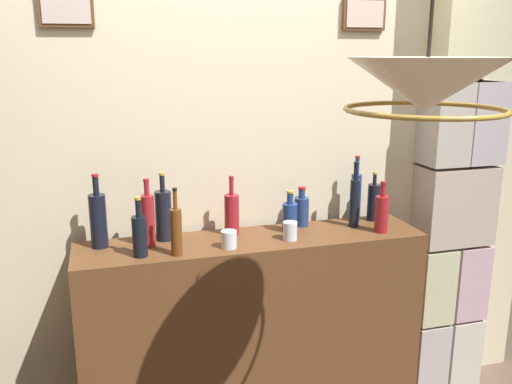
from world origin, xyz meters
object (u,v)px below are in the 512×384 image
at_px(liquor_bottle_rum, 374,202).
at_px(liquor_bottle_whiskey, 382,213).
at_px(liquor_bottle_port, 140,235).
at_px(liquor_bottle_gin, 98,219).
at_px(liquor_bottle_tequila, 232,213).
at_px(liquor_bottle_rye, 164,215).
at_px(glass_tumbler_rocks, 229,239).
at_px(glass_tumbler_highball, 290,231).
at_px(liquor_bottle_scotch, 355,201).
at_px(liquor_bottle_amaro, 176,230).
at_px(liquor_bottle_sherry, 356,196).
at_px(liquor_bottle_vermouth, 290,216).
at_px(liquor_bottle_mezcal, 301,210).
at_px(liquor_bottle_brandy, 148,219).
at_px(pendant_lamp, 426,87).

distance_m(liquor_bottle_rum, liquor_bottle_whiskey, 0.20).
relative_size(liquor_bottle_port, liquor_bottle_gin, 0.78).
relative_size(liquor_bottle_tequila, liquor_bottle_rye, 0.89).
height_order(glass_tumbler_rocks, glass_tumbler_highball, glass_tumbler_highball).
relative_size(liquor_bottle_scotch, liquor_bottle_amaro, 1.11).
relative_size(liquor_bottle_rum, liquor_bottle_port, 0.97).
distance_m(liquor_bottle_rum, liquor_bottle_tequila, 0.80).
bearing_deg(liquor_bottle_rye, liquor_bottle_sherry, 1.43).
bearing_deg(glass_tumbler_rocks, liquor_bottle_amaro, -173.89).
relative_size(liquor_bottle_port, liquor_bottle_amaro, 0.88).
bearing_deg(liquor_bottle_vermouth, liquor_bottle_gin, 178.39).
bearing_deg(liquor_bottle_mezcal, liquor_bottle_sherry, -1.10).
height_order(liquor_bottle_brandy, liquor_bottle_amaro, liquor_bottle_brandy).
bearing_deg(liquor_bottle_vermouth, liquor_bottle_scotch, -2.40).
xyz_separation_m(liquor_bottle_sherry, pendant_lamp, (-0.32, -1.09, 0.65)).
distance_m(liquor_bottle_brandy, liquor_bottle_sherry, 1.12).
xyz_separation_m(glass_tumbler_rocks, glass_tumbler_highball, (0.31, 0.03, 0.00)).
bearing_deg(liquor_bottle_mezcal, liquor_bottle_scotch, -19.77).
xyz_separation_m(liquor_bottle_scotch, liquor_bottle_vermouth, (-0.35, 0.01, -0.06)).
height_order(liquor_bottle_whiskey, liquor_bottle_sherry, liquor_bottle_sherry).
xyz_separation_m(liquor_bottle_scotch, liquor_bottle_gin, (-1.29, 0.04, -0.00)).
relative_size(liquor_bottle_gin, pendant_lamp, 0.68).
bearing_deg(glass_tumbler_rocks, liquor_bottle_scotch, 10.86).
distance_m(glass_tumbler_rocks, glass_tumbler_highball, 0.32).
height_order(liquor_bottle_port, liquor_bottle_brandy, liquor_bottle_brandy).
distance_m(liquor_bottle_gin, liquor_bottle_rye, 0.31).
bearing_deg(liquor_bottle_vermouth, liquor_bottle_whiskey, -16.97).
bearing_deg(liquor_bottle_mezcal, pendant_lamp, -90.77).
relative_size(liquor_bottle_tequila, liquor_bottle_sherry, 0.83).
distance_m(liquor_bottle_scotch, pendant_lamp, 1.22).
bearing_deg(pendant_lamp, glass_tumbler_rocks, 116.62).
bearing_deg(liquor_bottle_whiskey, liquor_bottle_port, -179.45).
xyz_separation_m(liquor_bottle_vermouth, liquor_bottle_amaro, (-0.60, -0.18, 0.03)).
distance_m(liquor_bottle_port, liquor_bottle_mezcal, 0.89).
bearing_deg(liquor_bottle_brandy, liquor_bottle_port, -111.55).
xyz_separation_m(liquor_bottle_rum, pendant_lamp, (-0.43, -1.07, 0.69)).
bearing_deg(liquor_bottle_tequila, liquor_bottle_mezcal, 5.59).
xyz_separation_m(liquor_bottle_sherry, glass_tumbler_rocks, (-0.76, -0.22, -0.10)).
height_order(liquor_bottle_mezcal, pendant_lamp, pendant_lamp).
bearing_deg(pendant_lamp, liquor_bottle_rye, 123.85).
bearing_deg(liquor_bottle_sherry, liquor_bottle_whiskey, -78.19).
relative_size(liquor_bottle_tequila, glass_tumbler_rocks, 3.63).
height_order(liquor_bottle_brandy, glass_tumbler_rocks, liquor_bottle_brandy).
bearing_deg(liquor_bottle_gin, liquor_bottle_whiskey, -6.69).
xyz_separation_m(liquor_bottle_port, glass_tumbler_rocks, (0.41, -0.00, -0.06)).
height_order(liquor_bottle_scotch, liquor_bottle_rye, liquor_bottle_scotch).
bearing_deg(liquor_bottle_rye, liquor_bottle_amaro, -82.34).
distance_m(liquor_bottle_rum, liquor_bottle_gin, 1.44).
height_order(liquor_bottle_port, glass_tumbler_highball, liquor_bottle_port).
xyz_separation_m(liquor_bottle_port, pendant_lamp, (0.84, -0.87, 0.69)).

